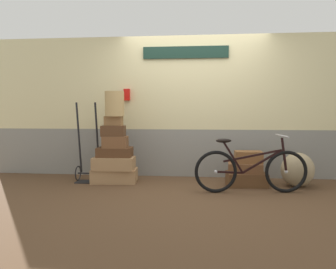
{
  "coord_description": "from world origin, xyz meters",
  "views": [
    {
      "loc": [
        0.03,
        -4.59,
        1.17
      ],
      "look_at": [
        -0.4,
        0.1,
        0.8
      ],
      "focal_mm": 32.53,
      "sensor_mm": 36.0,
      "label": 1
    }
  ],
  "objects_px": {
    "suitcase_1": "(114,163)",
    "suitcase_3": "(115,142)",
    "suitcase_7": "(245,168)",
    "suitcase_0": "(115,175)",
    "wicker_basket": "(114,104)",
    "bicycle": "(251,170)",
    "suitcase_5": "(114,121)",
    "suitcase_6": "(246,179)",
    "luggage_trolley": "(88,161)",
    "suitcase_8": "(248,157)",
    "suitcase_2": "(115,152)",
    "suitcase_4": "(113,131)",
    "burlap_sack": "(298,170)"
  },
  "relations": [
    {
      "from": "suitcase_7",
      "to": "suitcase_0",
      "type": "bearing_deg",
      "value": -175.69
    },
    {
      "from": "suitcase_8",
      "to": "suitcase_2",
      "type": "bearing_deg",
      "value": 179.76
    },
    {
      "from": "suitcase_5",
      "to": "luggage_trolley",
      "type": "height_order",
      "value": "luggage_trolley"
    },
    {
      "from": "burlap_sack",
      "to": "suitcase_7",
      "type": "bearing_deg",
      "value": 179.96
    },
    {
      "from": "suitcase_5",
      "to": "bicycle",
      "type": "bearing_deg",
      "value": -12.19
    },
    {
      "from": "suitcase_1",
      "to": "wicker_basket",
      "type": "height_order",
      "value": "wicker_basket"
    },
    {
      "from": "suitcase_0",
      "to": "suitcase_7",
      "type": "xyz_separation_m",
      "value": [
        2.09,
        -0.05,
        0.17
      ]
    },
    {
      "from": "wicker_basket",
      "to": "burlap_sack",
      "type": "distance_m",
      "value": 3.04
    },
    {
      "from": "suitcase_5",
      "to": "luggage_trolley",
      "type": "xyz_separation_m",
      "value": [
        -0.45,
        0.04,
        -0.67
      ]
    },
    {
      "from": "suitcase_1",
      "to": "bicycle",
      "type": "height_order",
      "value": "bicycle"
    },
    {
      "from": "suitcase_1",
      "to": "suitcase_7",
      "type": "bearing_deg",
      "value": -1.19
    },
    {
      "from": "suitcase_7",
      "to": "suitcase_8",
      "type": "distance_m",
      "value": 0.18
    },
    {
      "from": "suitcase_5",
      "to": "suitcase_8",
      "type": "bearing_deg",
      "value": 0.1
    },
    {
      "from": "suitcase_0",
      "to": "bicycle",
      "type": "xyz_separation_m",
      "value": [
        2.1,
        -0.46,
        0.22
      ]
    },
    {
      "from": "suitcase_7",
      "to": "wicker_basket",
      "type": "distance_m",
      "value": 2.3
    },
    {
      "from": "wicker_basket",
      "to": "suitcase_0",
      "type": "bearing_deg",
      "value": 126.92
    },
    {
      "from": "suitcase_2",
      "to": "burlap_sack",
      "type": "distance_m",
      "value": 2.88
    },
    {
      "from": "suitcase_6",
      "to": "wicker_basket",
      "type": "bearing_deg",
      "value": 175.26
    },
    {
      "from": "suitcase_8",
      "to": "suitcase_3",
      "type": "bearing_deg",
      "value": -178.84
    },
    {
      "from": "suitcase_3",
      "to": "suitcase_1",
      "type": "bearing_deg",
      "value": 178.44
    },
    {
      "from": "suitcase_1",
      "to": "wicker_basket",
      "type": "relative_size",
      "value": 1.66
    },
    {
      "from": "suitcase_2",
      "to": "luggage_trolley",
      "type": "bearing_deg",
      "value": 174.31
    },
    {
      "from": "suitcase_4",
      "to": "suitcase_8",
      "type": "distance_m",
      "value": 2.18
    },
    {
      "from": "luggage_trolley",
      "to": "bicycle",
      "type": "bearing_deg",
      "value": -10.83
    },
    {
      "from": "suitcase_8",
      "to": "suitcase_6",
      "type": "bearing_deg",
      "value": -122.05
    },
    {
      "from": "suitcase_1",
      "to": "luggage_trolley",
      "type": "distance_m",
      "value": 0.47
    },
    {
      "from": "luggage_trolley",
      "to": "suitcase_5",
      "type": "bearing_deg",
      "value": -4.91
    },
    {
      "from": "bicycle",
      "to": "suitcase_5",
      "type": "bearing_deg",
      "value": 167.92
    },
    {
      "from": "suitcase_1",
      "to": "suitcase_2",
      "type": "relative_size",
      "value": 1.19
    },
    {
      "from": "suitcase_6",
      "to": "suitcase_0",
      "type": "bearing_deg",
      "value": 174.5
    },
    {
      "from": "suitcase_1",
      "to": "wicker_basket",
      "type": "xyz_separation_m",
      "value": [
        0.02,
        0.03,
        0.96
      ]
    },
    {
      "from": "suitcase_5",
      "to": "wicker_basket",
      "type": "xyz_separation_m",
      "value": [
        0.02,
        -0.02,
        0.27
      ]
    },
    {
      "from": "suitcase_2",
      "to": "suitcase_4",
      "type": "distance_m",
      "value": 0.35
    },
    {
      "from": "suitcase_1",
      "to": "suitcase_3",
      "type": "relative_size",
      "value": 1.68
    },
    {
      "from": "suitcase_0",
      "to": "suitcase_8",
      "type": "xyz_separation_m",
      "value": [
        2.15,
        0.0,
        0.34
      ]
    },
    {
      "from": "suitcase_5",
      "to": "bicycle",
      "type": "xyz_separation_m",
      "value": [
        2.1,
        -0.45,
        -0.68
      ]
    },
    {
      "from": "suitcase_1",
      "to": "burlap_sack",
      "type": "distance_m",
      "value": 2.88
    },
    {
      "from": "suitcase_1",
      "to": "suitcase_6",
      "type": "bearing_deg",
      "value": -1.43
    },
    {
      "from": "suitcase_3",
      "to": "suitcase_5",
      "type": "bearing_deg",
      "value": 125.02
    },
    {
      "from": "suitcase_0",
      "to": "suitcase_5",
      "type": "distance_m",
      "value": 0.9
    },
    {
      "from": "suitcase_4",
      "to": "suitcase_1",
      "type": "bearing_deg",
      "value": 65.28
    },
    {
      "from": "suitcase_1",
      "to": "suitcase_6",
      "type": "relative_size",
      "value": 1.1
    },
    {
      "from": "wicker_basket",
      "to": "bicycle",
      "type": "distance_m",
      "value": 2.33
    },
    {
      "from": "suitcase_0",
      "to": "suitcase_2",
      "type": "height_order",
      "value": "suitcase_2"
    },
    {
      "from": "suitcase_6",
      "to": "wicker_basket",
      "type": "distance_m",
      "value": 2.4
    },
    {
      "from": "suitcase_6",
      "to": "suitcase_8",
      "type": "distance_m",
      "value": 0.35
    },
    {
      "from": "suitcase_5",
      "to": "suitcase_8",
      "type": "distance_m",
      "value": 2.22
    },
    {
      "from": "suitcase_6",
      "to": "luggage_trolley",
      "type": "height_order",
      "value": "luggage_trolley"
    },
    {
      "from": "suitcase_0",
      "to": "suitcase_4",
      "type": "xyz_separation_m",
      "value": [
        0.0,
        -0.06,
        0.74
      ]
    },
    {
      "from": "suitcase_1",
      "to": "suitcase_3",
      "type": "xyz_separation_m",
      "value": [
        0.03,
        0.0,
        0.35
      ]
    }
  ]
}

